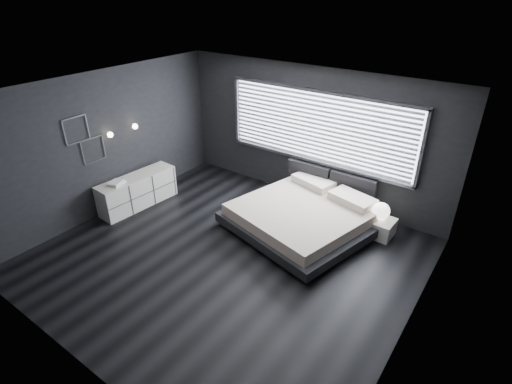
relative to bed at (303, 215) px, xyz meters
The scene contains 12 objects.
room 2.00m from the bed, 111.60° to the right, with size 6.04×6.00×2.80m.
window 1.80m from the bed, 109.60° to the left, with size 4.14×0.09×1.52m.
headboard 1.13m from the bed, 90.57° to the left, with size 1.96×0.16×0.52m.
sconce_near 4.02m from the bed, 156.87° to the right, with size 0.18×0.11×0.11m.
sconce_far 3.84m from the bed, 165.67° to the right, with size 0.18×0.11×0.11m.
wall_art_upper 4.43m from the bed, 149.73° to the right, with size 0.01×0.48×0.48m.
wall_art_lower 4.18m from the bed, 152.80° to the right, with size 0.01×0.48×0.48m.
bed is the anchor object (origin of this frame).
nightstand 1.40m from the bed, 26.91° to the left, with size 0.57×0.48×0.33m, color silver.
orb_lamp 1.42m from the bed, 27.69° to the left, with size 0.32×0.32×0.32m, color white.
dresser 3.49m from the bed, 159.21° to the right, with size 0.60×1.71×0.67m.
book_stack 3.72m from the bed, 152.81° to the right, with size 0.31×0.37×0.06m.
Camera 1 is at (3.63, -4.23, 4.27)m, focal length 28.00 mm.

